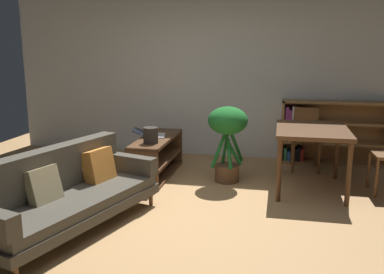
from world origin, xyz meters
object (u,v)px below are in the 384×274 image
at_px(open_laptop, 151,134).
at_px(dining_table, 312,135).
at_px(fabric_couch, 65,192).
at_px(desk_speaker, 151,135).
at_px(media_console, 157,157).
at_px(potted_floor_plant, 228,132).
at_px(bookshelf, 325,132).
at_px(dining_chair_near, 306,134).

xyz_separation_m(open_laptop, dining_table, (2.15, -0.24, 0.13)).
height_order(fabric_couch, desk_speaker, fabric_couch).
relative_size(fabric_couch, desk_speaker, 10.24).
bearing_deg(media_console, potted_floor_plant, -2.92).
xyz_separation_m(open_laptop, bookshelf, (2.45, 1.09, -0.09)).
height_order(potted_floor_plant, dining_chair_near, potted_floor_plant).
xyz_separation_m(dining_table, bookshelf, (0.30, 1.33, -0.22)).
distance_m(dining_chair_near, bookshelf, 0.49).
distance_m(media_console, desk_speaker, 0.51).
bearing_deg(desk_speaker, fabric_couch, -105.33).
relative_size(desk_speaker, bookshelf, 0.13).
xyz_separation_m(potted_floor_plant, bookshelf, (1.36, 1.22, -0.19)).
bearing_deg(media_console, bookshelf, 26.55).
distance_m(fabric_couch, open_laptop, 1.96).
bearing_deg(potted_floor_plant, desk_speaker, -163.40).
bearing_deg(dining_chair_near, fabric_couch, -132.52).
bearing_deg(dining_chair_near, potted_floor_plant, -141.10).
bearing_deg(open_laptop, fabric_couch, -98.37).
bearing_deg(dining_table, open_laptop, 173.56).
distance_m(fabric_couch, bookshelf, 4.07).
xyz_separation_m(fabric_couch, dining_chair_near, (2.42, 2.64, 0.14)).
relative_size(fabric_couch, potted_floor_plant, 2.10).
height_order(open_laptop, dining_table, dining_table).
height_order(desk_speaker, dining_table, dining_table).
distance_m(media_console, bookshelf, 2.63).
height_order(fabric_couch, bookshelf, bookshelf).
xyz_separation_m(potted_floor_plant, dining_table, (1.06, -0.11, 0.02)).
xyz_separation_m(fabric_couch, open_laptop, (0.28, 1.93, 0.20)).
bearing_deg(potted_floor_plant, fabric_couch, -127.43).
height_order(fabric_couch, potted_floor_plant, potted_floor_plant).
distance_m(media_console, open_laptop, 0.33).
bearing_deg(desk_speaker, bookshelf, 33.05).
relative_size(open_laptop, bookshelf, 0.32).
height_order(open_laptop, desk_speaker, desk_speaker).
relative_size(open_laptop, potted_floor_plant, 0.49).
bearing_deg(dining_chair_near, open_laptop, -161.54).
bearing_deg(fabric_couch, media_console, 78.14).
distance_m(potted_floor_plant, dining_table, 1.06).
bearing_deg(fabric_couch, dining_table, 34.73).
bearing_deg(fabric_couch, dining_chair_near, 47.48).
distance_m(open_laptop, potted_floor_plant, 1.10).
bearing_deg(open_laptop, dining_table, -6.44).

